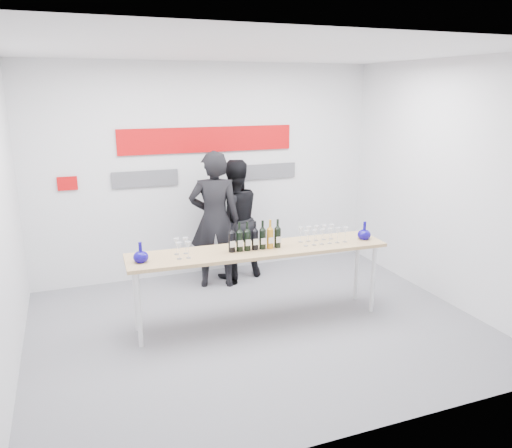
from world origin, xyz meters
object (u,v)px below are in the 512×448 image
at_px(presenter_left, 215,220).
at_px(presenter_right, 233,220).
at_px(tasting_table, 259,254).
at_px(mic_stand, 231,253).

bearing_deg(presenter_left, presenter_right, -129.74).
relative_size(tasting_table, mic_stand, 2.01).
height_order(presenter_right, mic_stand, presenter_right).
xyz_separation_m(presenter_left, presenter_right, (0.34, 0.23, -0.08)).
bearing_deg(tasting_table, mic_stand, 89.74).
bearing_deg(tasting_table, presenter_left, 99.95).
height_order(presenter_left, mic_stand, presenter_left).
height_order(presenter_left, presenter_right, presenter_left).
xyz_separation_m(presenter_left, mic_stand, (0.22, -0.02, -0.48)).
xyz_separation_m(tasting_table, mic_stand, (0.06, 1.22, -0.37)).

